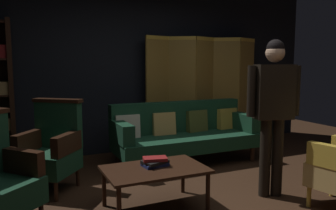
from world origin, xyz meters
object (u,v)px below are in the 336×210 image
velvet_couch (183,131)px  book_black_cloth (155,162)px  folding_screen (204,91)px  coffee_table (155,172)px  armchair_wing_left (51,148)px  book_red_leather (155,159)px  standing_figure (273,103)px  book_navy_cloth (155,165)px

velvet_couch → book_black_cloth: (-0.98, -1.28, 0.01)m
folding_screen → velvet_couch: bearing=-138.5°
folding_screen → velvet_couch: size_ratio=0.99×
coffee_table → armchair_wing_left: bearing=131.9°
velvet_couch → book_red_leather: 1.62m
standing_figure → book_navy_cloth: standing_figure is taller
folding_screen → book_black_cloth: folding_screen is taller
folding_screen → velvet_couch: folding_screen is taller
folding_screen → book_red_leather: folding_screen is taller
coffee_table → book_red_leather: book_red_leather is taller
coffee_table → book_red_leather: 0.14m
velvet_couch → book_black_cloth: 1.62m
armchair_wing_left → book_navy_cloth: 1.29m
book_navy_cloth → armchair_wing_left: bearing=134.6°
velvet_couch → coffee_table: bearing=-126.8°
velvet_couch → standing_figure: bearing=-79.8°
armchair_wing_left → book_navy_cloth: bearing=-45.4°
folding_screen → armchair_wing_left: (-2.61, -1.01, -0.50)m
book_red_leather → standing_figure: bearing=-12.1°
book_black_cloth → book_red_leather: size_ratio=1.01×
velvet_couch → folding_screen: bearing=41.5°
coffee_table → armchair_wing_left: size_ratio=0.96×
folding_screen → standing_figure: folding_screen is taller
armchair_wing_left → book_navy_cloth: armchair_wing_left is taller
coffee_table → book_black_cloth: 0.11m
velvet_couch → coffee_table: size_ratio=2.12×
velvet_couch → book_navy_cloth: bearing=-127.4°
velvet_couch → coffee_table: velvet_couch is taller
standing_figure → book_navy_cloth: bearing=167.9°
velvet_couch → coffee_table: 1.68m
standing_figure → book_black_cloth: 1.41m
coffee_table → armchair_wing_left: 1.32m
coffee_table → standing_figure: size_ratio=0.59×
coffee_table → standing_figure: (1.29, -0.21, 0.65)m
armchair_wing_left → book_red_leather: 1.29m
velvet_couch → book_black_cloth: size_ratio=8.79×
standing_figure → book_black_cloth: bearing=167.9°
book_red_leather → armchair_wing_left: bearing=134.6°
coffee_table → book_navy_cloth: bearing=67.1°
book_black_cloth → book_navy_cloth: bearing=0.0°
velvet_couch → book_red_leather: bearing=-127.4°
coffee_table → armchair_wing_left: (-0.88, 0.98, 0.12)m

